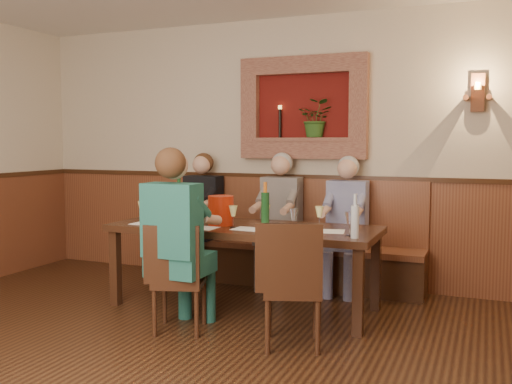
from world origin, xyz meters
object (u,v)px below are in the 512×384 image
at_px(chair_near_left, 179,300).
at_px(water_bottle, 355,221).
at_px(wine_bottle_green_a, 265,209).
at_px(wine_bottle_green_b, 179,201).
at_px(dining_table, 244,234).
at_px(chair_near_right, 292,310).
at_px(bench, 279,253).
at_px(spittoon_bucket, 221,210).
at_px(person_bench_mid, 279,232).
at_px(person_chair_front, 179,256).
at_px(person_bench_right, 345,237).
at_px(person_bench_left, 200,227).

bearing_deg(chair_near_left, water_bottle, 3.53).
bearing_deg(wine_bottle_green_a, wine_bottle_green_b, 171.18).
relative_size(dining_table, chair_near_right, 2.57).
bearing_deg(dining_table, wine_bottle_green_a, -6.78).
distance_m(bench, spittoon_bucket, 1.15).
bearing_deg(person_bench_mid, wine_bottle_green_b, -136.50).
xyz_separation_m(dining_table, water_bottle, (1.07, -0.29, 0.21)).
relative_size(bench, spittoon_bucket, 11.41).
bearing_deg(chair_near_left, bench, 65.45).
xyz_separation_m(chair_near_right, water_bottle, (0.35, 0.48, 0.62)).
height_order(spittoon_bucket, wine_bottle_green_b, wine_bottle_green_b).
height_order(bench, chair_near_left, bench).
distance_m(person_chair_front, spittoon_bucket, 0.78).
relative_size(person_bench_right, wine_bottle_green_b, 3.14).
bearing_deg(bench, wine_bottle_green_b, -131.49).
distance_m(dining_table, water_bottle, 1.13).
distance_m(chair_near_right, person_bench_left, 2.30).
xyz_separation_m(chair_near_right, wine_bottle_green_b, (-1.45, 0.89, 0.66)).
bearing_deg(person_bench_left, dining_table, -43.48).
relative_size(dining_table, spittoon_bucket, 9.13).
bearing_deg(person_bench_left, spittoon_bucket, -52.35).
xyz_separation_m(person_bench_mid, spittoon_bucket, (-0.23, -0.89, 0.31)).
bearing_deg(spittoon_bucket, dining_table, 13.13).
bearing_deg(water_bottle, chair_near_left, -159.05).
xyz_separation_m(bench, person_chair_front, (-0.22, -1.72, 0.28)).
bearing_deg(wine_bottle_green_a, chair_near_left, -119.84).
xyz_separation_m(chair_near_left, wine_bottle_green_a, (0.43, 0.75, 0.66)).
bearing_deg(wine_bottle_green_a, person_bench_right, 59.50).
distance_m(bench, person_bench_right, 0.77).
bearing_deg(wine_bottle_green_a, person_bench_mid, 102.29).
height_order(person_bench_left, person_chair_front, person_chair_front).
bearing_deg(water_bottle, person_bench_right, 106.82).
height_order(bench, spittoon_bucket, bench).
relative_size(person_bench_mid, water_bottle, 4.00).
relative_size(bench, person_bench_left, 2.18).
height_order(chair_near_right, person_bench_right, person_bench_right).
relative_size(dining_table, wine_bottle_green_a, 6.04).
bearing_deg(dining_table, chair_near_left, -105.43).
xyz_separation_m(dining_table, person_bench_mid, (0.03, 0.84, -0.10)).
bearing_deg(wine_bottle_green_a, water_bottle, -17.19).
height_order(chair_near_right, wine_bottle_green_a, wine_bottle_green_a).
xyz_separation_m(spittoon_bucket, water_bottle, (1.27, -0.24, 0.01)).
relative_size(bench, person_bench_mid, 2.17).
bearing_deg(bench, person_bench_right, -8.10).
relative_size(person_chair_front, wine_bottle_green_b, 3.37).
relative_size(person_bench_mid, person_bench_right, 1.02).
bearing_deg(wine_bottle_green_b, person_bench_mid, 43.50).
bearing_deg(wine_bottle_green_b, dining_table, -9.43).
xyz_separation_m(chair_near_right, person_chair_front, (-0.94, -0.00, 0.33)).
distance_m(dining_table, wine_bottle_green_b, 0.78).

